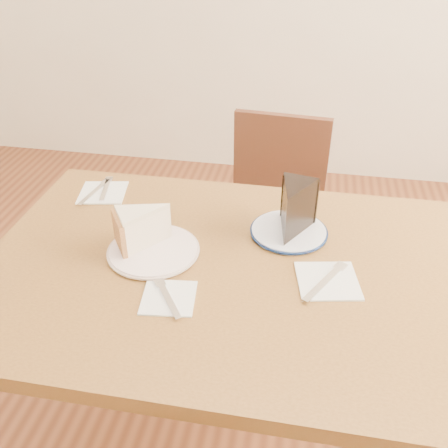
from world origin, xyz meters
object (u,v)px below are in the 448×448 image
(table, at_px, (232,297))
(plate_cream, at_px, (154,250))
(carrot_cake, at_px, (146,228))
(chair_far, at_px, (271,222))
(plate_navy, at_px, (289,231))
(chocolate_cake, at_px, (292,212))

(table, height_order, plate_cream, plate_cream)
(table, distance_m, carrot_cake, 0.27)
(chair_far, distance_m, plate_navy, 0.57)
(chair_far, distance_m, plate_cream, 0.73)
(table, relative_size, chair_far, 1.44)
(plate_cream, bearing_deg, chair_far, 69.13)
(table, relative_size, chocolate_cake, 9.29)
(chair_far, relative_size, plate_cream, 3.88)
(chair_far, relative_size, chocolate_cake, 6.47)
(plate_navy, bearing_deg, plate_cream, -155.97)
(carrot_cake, bearing_deg, chocolate_cake, 73.93)
(plate_navy, bearing_deg, chocolate_cake, -62.96)
(chair_far, relative_size, plate_navy, 4.38)
(table, xyz_separation_m, chair_far, (0.04, 0.64, -0.19))
(table, relative_size, carrot_cake, 9.55)
(chocolate_cake, bearing_deg, table, 61.17)
(table, distance_m, chocolate_cake, 0.26)
(plate_navy, xyz_separation_m, carrot_cake, (-0.34, -0.12, 0.05))
(chair_far, height_order, plate_navy, chair_far)
(carrot_cake, bearing_deg, table, 46.00)
(chair_far, bearing_deg, carrot_cake, 71.82)
(table, relative_size, plate_navy, 6.28)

